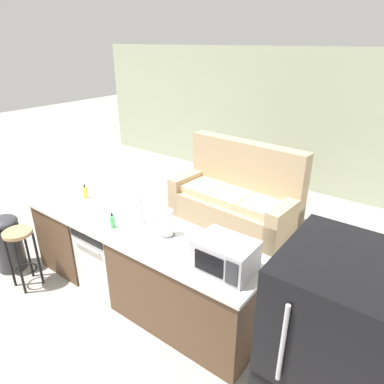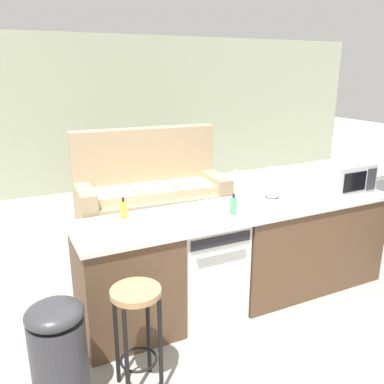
% 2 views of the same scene
% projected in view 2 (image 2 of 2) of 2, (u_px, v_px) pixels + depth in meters
% --- Properties ---
extents(ground_plane, '(24.00, 24.00, 0.00)m').
position_uv_depth(ground_plane, '(227.00, 302.00, 3.71)').
color(ground_plane, gray).
extents(wall_back, '(10.00, 0.06, 2.60)m').
position_uv_depth(wall_back, '(120.00, 113.00, 7.07)').
color(wall_back, '#A8B293').
rests_on(wall_back, ground_plane).
extents(kitchen_counter, '(2.94, 0.66, 0.90)m').
position_uv_depth(kitchen_counter, '(251.00, 256.00, 3.69)').
color(kitchen_counter, brown).
rests_on(kitchen_counter, ground_plane).
extents(dishwasher, '(0.58, 0.61, 0.84)m').
position_uv_depth(dishwasher, '(203.00, 267.00, 3.48)').
color(dishwasher, silver).
rests_on(dishwasher, ground_plane).
extents(stove_range, '(0.76, 0.68, 0.90)m').
position_uv_depth(stove_range, '(368.00, 203.00, 5.04)').
color(stove_range, '#A8AAB2').
rests_on(stove_range, ground_plane).
extents(microwave, '(0.50, 0.37, 0.28)m').
position_uv_depth(microwave, '(344.00, 177.00, 3.95)').
color(microwave, '#B7B7BC').
rests_on(microwave, kitchen_counter).
extents(sink_faucet, '(0.07, 0.18, 0.30)m').
position_uv_depth(sink_faucet, '(236.00, 189.00, 3.59)').
color(sink_faucet, silver).
rests_on(sink_faucet, kitchen_counter).
extents(paper_towel_roll, '(0.14, 0.14, 0.28)m').
position_uv_depth(paper_towel_roll, '(273.00, 183.00, 3.74)').
color(paper_towel_roll, '#4C4C51').
rests_on(paper_towel_roll, kitchen_counter).
extents(soap_bottle, '(0.06, 0.06, 0.18)m').
position_uv_depth(soap_bottle, '(233.00, 206.00, 3.33)').
color(soap_bottle, '#4CB266').
rests_on(soap_bottle, kitchen_counter).
extents(dish_soap_bottle, '(0.06, 0.06, 0.18)m').
position_uv_depth(dish_soap_bottle, '(124.00, 210.00, 3.23)').
color(dish_soap_bottle, yellow).
rests_on(dish_soap_bottle, kitchen_counter).
extents(bar_stool, '(0.32, 0.32, 0.74)m').
position_uv_depth(bar_stool, '(137.00, 318.00, 2.57)').
color(bar_stool, tan).
rests_on(bar_stool, ground_plane).
extents(trash_bin, '(0.35, 0.35, 0.74)m').
position_uv_depth(trash_bin, '(59.00, 356.00, 2.47)').
color(trash_bin, '#333338').
rests_on(trash_bin, ground_plane).
extents(couch, '(2.06, 1.03, 1.27)m').
position_uv_depth(couch, '(150.00, 194.00, 5.61)').
color(couch, tan).
rests_on(couch, ground_plane).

